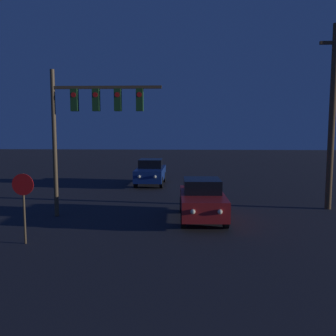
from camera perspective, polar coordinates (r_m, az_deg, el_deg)
The scene contains 5 objects.
car_near at distance 15.22m, azimuth 5.23°, elevation -4.82°, with size 1.86×4.13×1.65m.
car_far at distance 24.26m, azimuth -2.67°, elevation -0.62°, with size 1.81×4.11×1.65m.
traffic_signal_mast at distance 15.81m, azimuth -12.12°, elevation 7.95°, with size 4.55×0.30×6.09m.
stop_sign at distance 12.83m, azimuth -21.18°, elevation -3.88°, with size 0.70×0.07×2.29m.
utility_pole at distance 18.44m, azimuth 23.73°, elevation 7.32°, with size 1.36×0.28×8.26m.
Camera 1 is at (0.70, -0.94, 3.78)m, focal length 40.00 mm.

